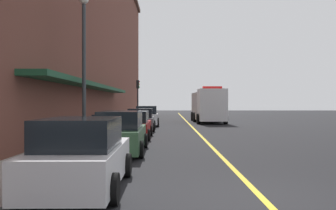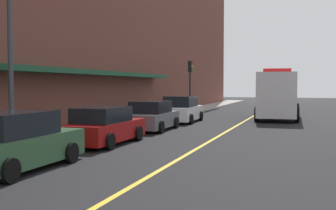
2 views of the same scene
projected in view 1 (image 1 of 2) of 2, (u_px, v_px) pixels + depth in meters
name	position (u px, v px, depth m)	size (l,w,h in m)	color
ground_plane	(188.00, 124.00, 32.40)	(112.00, 112.00, 0.00)	black
sidewalk_left	(122.00, 123.00, 32.38)	(2.40, 70.00, 0.15)	#9E9B93
lane_center_stripe	(188.00, 124.00, 32.40)	(0.16, 70.00, 0.01)	gold
brick_building_left	(31.00, 20.00, 31.28)	(14.92, 64.00, 19.00)	brown
parked_car_0	(80.00, 156.00, 8.04)	(2.08, 4.19, 1.67)	silver
parked_car_1	(120.00, 133.00, 13.91)	(2.00, 4.67, 1.69)	#2D5133
parked_car_2	(132.00, 125.00, 19.51)	(2.07, 4.53, 1.55)	maroon
parked_car_3	(140.00, 120.00, 25.13)	(2.16, 4.38, 1.59)	#595B60
parked_car_4	(146.00, 116.00, 30.40)	(2.22, 4.60, 1.73)	silver
box_truck	(207.00, 106.00, 35.30)	(3.01, 8.48, 3.53)	silver
parking_meter_0	(92.00, 124.00, 15.54)	(0.14, 0.18, 1.33)	#4C4C51
parking_meter_1	(109.00, 119.00, 20.17)	(0.14, 0.18, 1.33)	#4C4C51
parking_meter_2	(103.00, 121.00, 18.22)	(0.14, 0.18, 1.33)	#4C4C51
street_lamp_left	(83.00, 52.00, 16.25)	(0.44, 0.44, 6.94)	#33383D
traffic_light_near	(137.00, 92.00, 37.66)	(0.38, 0.36, 4.30)	#232326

